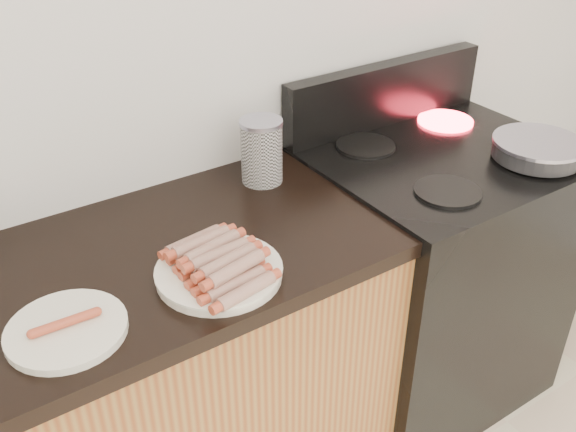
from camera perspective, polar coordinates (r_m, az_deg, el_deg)
wall_back at (r=1.66m, az=-12.84°, el=14.97°), size 4.00×0.04×2.60m
stove at (r=2.21m, az=12.39°, el=-5.25°), size 0.76×0.65×0.91m
stove_panel at (r=2.12m, az=8.65°, el=10.70°), size 0.76×0.06×0.20m
burner_near_left at (r=1.76m, az=14.00°, el=2.12°), size 0.18×0.18×0.01m
burner_near_right at (r=2.00m, az=20.75°, el=4.72°), size 0.18×0.18×0.01m
burner_far_left at (r=1.97m, az=6.91°, el=6.22°), size 0.18×0.18×0.01m
burner_far_right at (r=2.19m, az=13.81°, el=8.21°), size 0.18×0.18×0.01m
frying_pan at (r=2.00m, az=21.45°, el=5.56°), size 0.26×0.45×0.05m
main_plate at (r=1.42m, az=-6.14°, el=-5.10°), size 0.35×0.35×0.02m
side_plate at (r=1.35m, az=-19.07°, el=-9.53°), size 0.27×0.27×0.02m
hotdog_pile at (r=1.40m, az=-6.22°, el=-3.99°), size 0.14×0.27×0.06m
plain_sausages at (r=1.33m, az=-19.21°, el=-8.94°), size 0.13×0.02×0.02m
canister at (r=1.76m, az=-2.36°, el=5.79°), size 0.12×0.12×0.18m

